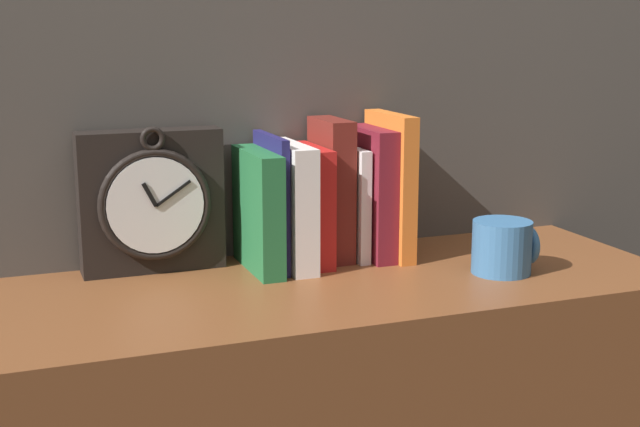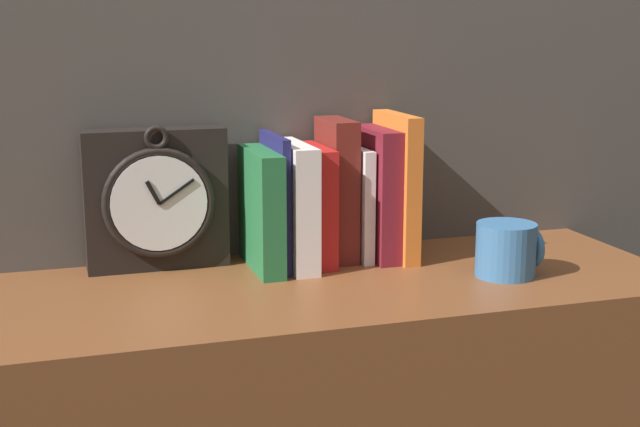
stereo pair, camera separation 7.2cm
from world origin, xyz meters
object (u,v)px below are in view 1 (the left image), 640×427
object	(u,v)px
book_slot2_white	(290,205)
book_slot5_white	(351,202)
book_slot0_green	(258,211)
book_slot4_maroon	(331,189)
book_slot6_maroon	(371,193)
book_slot7_orange	(390,185)
book_slot3_red	(311,205)
clock	(152,201)
book_slot1_navy	(271,202)
mug	(503,247)

from	to	relation	value
book_slot2_white	book_slot5_white	xyz separation A→B (m)	(0.11, 0.02, -0.01)
book_slot2_white	book_slot5_white	bearing A→B (deg)	9.19
book_slot0_green	book_slot4_maroon	xyz separation A→B (m)	(0.13, 0.02, 0.02)
book_slot0_green	book_slot6_maroon	size ratio (longest dim) A/B	0.88
book_slot5_white	book_slot7_orange	size ratio (longest dim) A/B	0.77
book_slot0_green	book_slot3_red	distance (m)	0.09
book_slot3_red	book_slot5_white	distance (m)	0.07
book_slot2_white	book_slot7_orange	bearing A→B (deg)	1.53
clock	book_slot6_maroon	bearing A→B (deg)	-6.21
book_slot4_maroon	book_slot5_white	distance (m)	0.04
book_slot5_white	book_slot1_navy	bearing A→B (deg)	-175.48
book_slot5_white	book_slot0_green	bearing A→B (deg)	-173.12
book_slot4_maroon	book_slot7_orange	world-z (taller)	book_slot7_orange
book_slot0_green	book_slot1_navy	distance (m)	0.03
book_slot2_white	book_slot7_orange	distance (m)	0.17
book_slot2_white	book_slot0_green	bearing A→B (deg)	-177.97
book_slot2_white	book_slot6_maroon	xyz separation A→B (m)	(0.14, 0.01, 0.01)
book_slot1_navy	book_slot3_red	world-z (taller)	book_slot1_navy
clock	book_slot0_green	bearing A→B (deg)	-17.91
book_slot1_navy	book_slot6_maroon	world-z (taller)	book_slot6_maroon
book_slot2_white	book_slot5_white	distance (m)	0.11
book_slot0_green	book_slot4_maroon	bearing A→B (deg)	10.50
book_slot2_white	book_slot7_orange	world-z (taller)	book_slot7_orange
book_slot1_navy	book_slot2_white	xyz separation A→B (m)	(0.03, -0.01, -0.01)
clock	book_slot7_orange	size ratio (longest dim) A/B	0.97
book_slot1_navy	book_slot2_white	world-z (taller)	book_slot1_navy
book_slot4_maroon	book_slot6_maroon	distance (m)	0.06
book_slot7_orange	mug	distance (m)	0.20
book_slot7_orange	book_slot5_white	bearing A→B (deg)	168.06
book_slot1_navy	book_slot4_maroon	size ratio (longest dim) A/B	0.92
book_slot4_maroon	book_slot6_maroon	world-z (taller)	book_slot4_maroon
book_slot1_navy	clock	bearing A→B (deg)	167.06
clock	book_slot0_green	world-z (taller)	clock
book_slot3_red	book_slot4_maroon	xyz separation A→B (m)	(0.04, 0.01, 0.02)
book_slot1_navy	book_slot3_red	distance (m)	0.07
book_slot7_orange	mug	size ratio (longest dim) A/B	2.41
book_slot2_white	mug	distance (m)	0.32
book_slot3_red	book_slot4_maroon	world-z (taller)	book_slot4_maroon
book_slot0_green	book_slot1_navy	world-z (taller)	book_slot1_navy
book_slot3_red	book_slot6_maroon	distance (m)	0.10
book_slot5_white	book_slot6_maroon	world-z (taller)	book_slot6_maroon
clock	mug	distance (m)	0.52
book_slot1_navy	mug	xyz separation A→B (m)	(0.31, -0.16, -0.06)
book_slot0_green	book_slot2_white	world-z (taller)	book_slot2_white
book_slot0_green	book_slot1_navy	bearing A→B (deg)	19.77
clock	book_slot4_maroon	distance (m)	0.28
book_slot5_white	book_slot4_maroon	bearing A→B (deg)	172.37
clock	book_slot0_green	xyz separation A→B (m)	(0.15, -0.05, -0.02)
book_slot0_green	book_slot6_maroon	bearing A→B (deg)	3.45
book_slot3_red	mug	world-z (taller)	book_slot3_red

